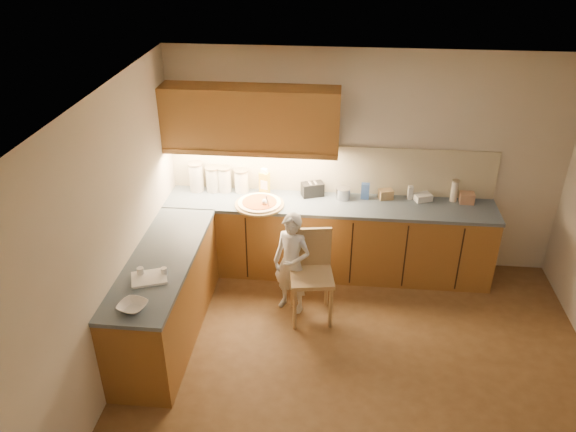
% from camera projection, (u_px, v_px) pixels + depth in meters
% --- Properties ---
extents(room, '(4.54, 4.50, 2.62)m').
position_uv_depth(room, '(372.00, 219.00, 4.51)').
color(room, brown).
rests_on(room, ground).
extents(l_counter, '(3.77, 2.62, 0.92)m').
position_uv_depth(l_counter, '(278.00, 256.00, 6.27)').
color(l_counter, '#97632C').
rests_on(l_counter, ground).
extents(backsplash, '(3.75, 0.02, 0.58)m').
position_uv_depth(backsplash, '(331.00, 169.00, 6.50)').
color(backsplash, beige).
rests_on(backsplash, l_counter).
extents(upper_cabinets, '(1.95, 0.36, 0.73)m').
position_uv_depth(upper_cabinets, '(250.00, 119.00, 6.13)').
color(upper_cabinets, '#97632C').
rests_on(upper_cabinets, ground).
extents(pizza_on_board, '(0.56, 0.56, 0.22)m').
position_uv_depth(pizza_on_board, '(260.00, 204.00, 6.32)').
color(pizza_on_board, tan).
rests_on(pizza_on_board, l_counter).
extents(child, '(0.50, 0.43, 1.16)m').
position_uv_depth(child, '(292.00, 264.00, 5.91)').
color(child, silver).
rests_on(child, ground).
extents(wooden_chair, '(0.50, 0.50, 0.98)m').
position_uv_depth(wooden_chair, '(311.00, 268.00, 5.86)').
color(wooden_chair, tan).
rests_on(wooden_chair, ground).
extents(mixing_bowl, '(0.29, 0.29, 0.06)m').
position_uv_depth(mixing_bowl, '(133.00, 307.00, 4.69)').
color(mixing_bowl, white).
rests_on(mixing_bowl, l_counter).
extents(canister_a, '(0.18, 0.18, 0.35)m').
position_uv_depth(canister_a, '(196.00, 177.00, 6.59)').
color(canister_a, beige).
rests_on(canister_a, l_counter).
extents(canister_b, '(0.18, 0.18, 0.31)m').
position_uv_depth(canister_b, '(213.00, 179.00, 6.59)').
color(canister_b, beige).
rests_on(canister_b, l_counter).
extents(canister_c, '(0.16, 0.16, 0.31)m').
position_uv_depth(canister_c, '(224.00, 179.00, 6.58)').
color(canister_c, silver).
rests_on(canister_c, l_counter).
extents(canister_d, '(0.17, 0.17, 0.28)m').
position_uv_depth(canister_d, '(241.00, 180.00, 6.58)').
color(canister_d, white).
rests_on(canister_d, l_counter).
extents(oil_jug, '(0.13, 0.11, 0.33)m').
position_uv_depth(oil_jug, '(264.00, 183.00, 6.51)').
color(oil_jug, gold).
rests_on(oil_jug, l_counter).
extents(toaster, '(0.28, 0.22, 0.16)m').
position_uv_depth(toaster, '(312.00, 189.00, 6.52)').
color(toaster, black).
rests_on(toaster, l_counter).
extents(steel_pot, '(0.18, 0.18, 0.13)m').
position_uv_depth(steel_pot, '(343.00, 193.00, 6.46)').
color(steel_pot, '#A8A8AD').
rests_on(steel_pot, l_counter).
extents(blue_box, '(0.10, 0.07, 0.19)m').
position_uv_depth(blue_box, '(365.00, 191.00, 6.44)').
color(blue_box, '#385BA8').
rests_on(blue_box, l_counter).
extents(card_box_a, '(0.18, 0.15, 0.11)m').
position_uv_depth(card_box_a, '(386.00, 194.00, 6.46)').
color(card_box_a, tan).
rests_on(card_box_a, l_counter).
extents(white_bottle, '(0.06, 0.06, 0.16)m').
position_uv_depth(white_bottle, '(410.00, 193.00, 6.44)').
color(white_bottle, silver).
rests_on(white_bottle, l_counter).
extents(flat_pack, '(0.23, 0.20, 0.08)m').
position_uv_depth(flat_pack, '(423.00, 197.00, 6.43)').
color(flat_pack, silver).
rests_on(flat_pack, l_counter).
extents(tall_jar, '(0.08, 0.08, 0.26)m').
position_uv_depth(tall_jar, '(454.00, 190.00, 6.37)').
color(tall_jar, white).
rests_on(tall_jar, l_counter).
extents(card_box_b, '(0.16, 0.13, 0.12)m').
position_uv_depth(card_box_b, '(467.00, 198.00, 6.36)').
color(card_box_b, tan).
rests_on(card_box_b, l_counter).
extents(dough_cloth, '(0.38, 0.34, 0.02)m').
position_uv_depth(dough_cloth, '(149.00, 278.00, 5.08)').
color(dough_cloth, white).
rests_on(dough_cloth, l_counter).
extents(spice_jar_a, '(0.07, 0.07, 0.08)m').
position_uv_depth(spice_jar_a, '(140.00, 272.00, 5.11)').
color(spice_jar_a, white).
rests_on(spice_jar_a, l_counter).
extents(spice_jar_b, '(0.06, 0.06, 0.08)m').
position_uv_depth(spice_jar_b, '(164.00, 271.00, 5.12)').
color(spice_jar_b, white).
rests_on(spice_jar_b, l_counter).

